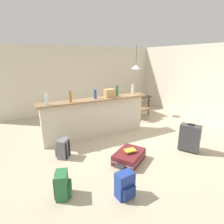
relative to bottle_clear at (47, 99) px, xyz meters
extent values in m
cube|color=#BCAD8E|center=(1.82, -0.32, -1.21)|extent=(13.00, 13.00, 0.05)
cube|color=beige|center=(1.82, 2.73, 0.06)|extent=(6.60, 0.10, 2.50)
cube|color=beige|center=(4.87, -0.02, 0.06)|extent=(0.10, 6.00, 2.50)
cube|color=beige|center=(1.22, 0.08, -0.68)|extent=(2.80, 0.20, 1.01)
cube|color=#93704C|center=(1.22, 0.08, -0.15)|extent=(2.96, 0.40, 0.05)
cylinder|color=silver|center=(0.00, 0.00, 0.00)|extent=(0.07, 0.07, 0.25)
cylinder|color=#9E661E|center=(0.55, 0.02, 0.01)|extent=(0.06, 0.06, 0.28)
cylinder|color=#284C89|center=(1.22, 0.10, -0.01)|extent=(0.07, 0.07, 0.24)
cylinder|color=#2D6B38|center=(1.89, 0.13, 0.02)|extent=(0.08, 0.08, 0.29)
cylinder|color=silver|center=(2.43, 0.16, 0.01)|extent=(0.07, 0.07, 0.27)
cube|color=tan|center=(1.63, 0.08, -0.02)|extent=(0.26, 0.18, 0.22)
cube|color=#332319|center=(3.19, 1.27, -0.47)|extent=(1.10, 0.80, 0.04)
cylinder|color=#332319|center=(2.70, 0.93, -0.84)|extent=(0.06, 0.06, 0.70)
cylinder|color=#332319|center=(3.68, 0.93, -0.84)|extent=(0.06, 0.06, 0.70)
cylinder|color=#332319|center=(2.70, 1.61, -0.84)|extent=(0.06, 0.06, 0.70)
cylinder|color=#332319|center=(3.68, 1.61, -0.84)|extent=(0.06, 0.06, 0.70)
cube|color=#9E754C|center=(3.13, 0.64, -0.76)|extent=(0.45, 0.45, 0.04)
cube|color=#9E754C|center=(3.10, 0.82, -0.50)|extent=(0.40, 0.09, 0.48)
cylinder|color=#9E754C|center=(2.99, 0.46, -0.98)|extent=(0.04, 0.04, 0.41)
cylinder|color=#9E754C|center=(3.31, 0.50, -0.98)|extent=(0.04, 0.04, 0.41)
cylinder|color=#9E754C|center=(2.95, 0.78, -0.98)|extent=(0.04, 0.04, 0.41)
cylinder|color=#9E754C|center=(3.26, 0.82, -0.98)|extent=(0.04, 0.04, 0.41)
cylinder|color=black|center=(3.29, 1.26, 0.97)|extent=(0.01, 0.01, 0.69)
cone|color=white|center=(3.29, 1.26, 0.58)|extent=(0.34, 0.34, 0.14)
sphere|color=white|center=(3.29, 1.26, 0.50)|extent=(0.07, 0.07, 0.07)
cube|color=maroon|center=(1.32, -1.41, -1.08)|extent=(0.83, 0.76, 0.22)
cube|color=gray|center=(1.32, -1.41, -1.08)|extent=(0.85, 0.78, 0.02)
cube|color=#2D2D33|center=(0.97, -1.63, -1.08)|extent=(0.21, 0.23, 0.02)
cube|color=slate|center=(0.16, -0.61, -0.98)|extent=(0.32, 0.33, 0.42)
cube|color=#515155|center=(0.07, -0.53, -1.05)|extent=(0.19, 0.21, 0.19)
cube|color=black|center=(0.28, -0.62, -1.00)|extent=(0.04, 0.04, 0.36)
cube|color=black|center=(0.19, -0.72, -1.00)|extent=(0.04, 0.04, 0.36)
cube|color=#233D93|center=(0.71, -2.22, -0.98)|extent=(0.29, 0.20, 0.42)
cube|color=navy|center=(0.72, -2.33, -1.05)|extent=(0.22, 0.08, 0.19)
cube|color=black|center=(0.63, -2.13, -1.00)|extent=(0.04, 0.03, 0.36)
cube|color=black|center=(0.77, -2.12, -1.00)|extent=(0.04, 0.03, 0.36)
cube|color=#38383D|center=(2.80, -1.67, -0.86)|extent=(0.43, 0.50, 0.60)
cylinder|color=black|center=(2.70, -1.50, -1.16)|extent=(0.06, 0.07, 0.06)
cylinder|color=black|center=(2.89, -1.83, -1.16)|extent=(0.06, 0.07, 0.06)
cube|color=#232328|center=(2.80, -1.67, -0.54)|extent=(0.10, 0.14, 0.04)
cube|color=#286B3D|center=(-0.15, -1.77, -0.98)|extent=(0.26, 0.32, 0.42)
cube|color=#205530|center=(-0.05, -1.81, -1.05)|extent=(0.13, 0.23, 0.19)
cube|color=black|center=(-0.27, -1.81, -1.00)|extent=(0.03, 0.04, 0.36)
cube|color=black|center=(-0.22, -1.67, -1.00)|extent=(0.03, 0.04, 0.36)
cube|color=#AD2D2D|center=(1.34, -1.39, -0.95)|extent=(0.25, 0.21, 0.03)
cube|color=gold|center=(1.33, -1.43, -0.93)|extent=(0.23, 0.18, 0.03)
camera|label=1|loc=(-0.59, -4.26, 0.92)|focal=29.54mm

